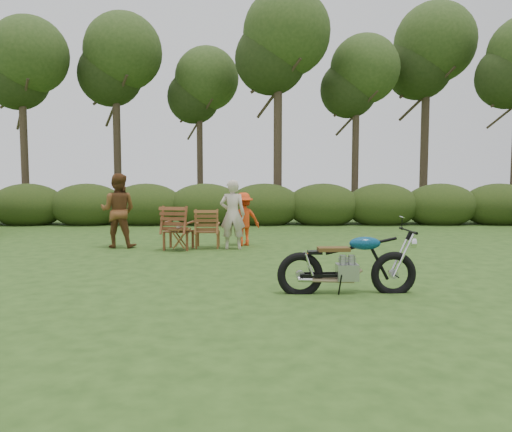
{
  "coord_description": "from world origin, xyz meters",
  "views": [
    {
      "loc": [
        -0.43,
        -7.88,
        1.71
      ],
      "look_at": [
        -0.35,
        1.68,
        0.9
      ],
      "focal_mm": 35.0,
      "sensor_mm": 36.0,
      "label": 1
    }
  ],
  "objects_px": {
    "lawn_chair_right": "(208,248)",
    "cup": "(179,226)",
    "motorcycle": "(347,293)",
    "adult_b": "(119,247)",
    "side_table": "(180,240)",
    "child": "(244,245)",
    "lawn_chair_left": "(179,249)",
    "adult_a": "(233,249)"
  },
  "relations": [
    {
      "from": "lawn_chair_right",
      "to": "adult_b",
      "type": "relative_size",
      "value": 0.52
    },
    {
      "from": "adult_b",
      "to": "side_table",
      "type": "bearing_deg",
      "value": 163.51
    },
    {
      "from": "adult_b",
      "to": "child",
      "type": "bearing_deg",
      "value": -171.89
    },
    {
      "from": "cup",
      "to": "child",
      "type": "height_order",
      "value": "child"
    },
    {
      "from": "lawn_chair_right",
      "to": "cup",
      "type": "height_order",
      "value": "cup"
    },
    {
      "from": "lawn_chair_left",
      "to": "cup",
      "type": "height_order",
      "value": "cup"
    },
    {
      "from": "adult_a",
      "to": "child",
      "type": "xyz_separation_m",
      "value": [
        0.24,
        0.56,
        0.0
      ]
    },
    {
      "from": "motorcycle",
      "to": "adult_b",
      "type": "height_order",
      "value": "adult_b"
    },
    {
      "from": "lawn_chair_right",
      "to": "motorcycle",
      "type": "bearing_deg",
      "value": 118.18
    },
    {
      "from": "side_table",
      "to": "adult_a",
      "type": "height_order",
      "value": "adult_a"
    },
    {
      "from": "lawn_chair_left",
      "to": "adult_b",
      "type": "xyz_separation_m",
      "value": [
        -1.44,
        0.3,
        0.0
      ]
    },
    {
      "from": "motorcycle",
      "to": "lawn_chair_left",
      "type": "bearing_deg",
      "value": 123.92
    },
    {
      "from": "adult_a",
      "to": "adult_b",
      "type": "bearing_deg",
      "value": -4.94
    },
    {
      "from": "cup",
      "to": "child",
      "type": "bearing_deg",
      "value": 29.99
    },
    {
      "from": "cup",
      "to": "child",
      "type": "distance_m",
      "value": 1.73
    },
    {
      "from": "cup",
      "to": "adult_b",
      "type": "distance_m",
      "value": 1.67
    },
    {
      "from": "motorcycle",
      "to": "side_table",
      "type": "distance_m",
      "value": 4.99
    },
    {
      "from": "lawn_chair_right",
      "to": "child",
      "type": "distance_m",
      "value": 0.9
    },
    {
      "from": "adult_a",
      "to": "child",
      "type": "distance_m",
      "value": 0.61
    },
    {
      "from": "motorcycle",
      "to": "lawn_chair_right",
      "type": "xyz_separation_m",
      "value": [
        -2.39,
        4.45,
        0.0
      ]
    },
    {
      "from": "cup",
      "to": "adult_b",
      "type": "height_order",
      "value": "adult_b"
    },
    {
      "from": "lawn_chair_right",
      "to": "adult_b",
      "type": "height_order",
      "value": "adult_b"
    },
    {
      "from": "child",
      "to": "cup",
      "type": "bearing_deg",
      "value": 9.39
    },
    {
      "from": "adult_a",
      "to": "lawn_chair_left",
      "type": "bearing_deg",
      "value": 1.89
    },
    {
      "from": "lawn_chair_left",
      "to": "side_table",
      "type": "height_order",
      "value": "side_table"
    },
    {
      "from": "adult_b",
      "to": "child",
      "type": "height_order",
      "value": "adult_b"
    },
    {
      "from": "cup",
      "to": "adult_a",
      "type": "relative_size",
      "value": 0.08
    },
    {
      "from": "cup",
      "to": "child",
      "type": "relative_size",
      "value": 0.11
    },
    {
      "from": "lawn_chair_right",
      "to": "cup",
      "type": "distance_m",
      "value": 0.94
    },
    {
      "from": "motorcycle",
      "to": "adult_b",
      "type": "xyz_separation_m",
      "value": [
        -4.47,
        4.52,
        0.0
      ]
    },
    {
      "from": "motorcycle",
      "to": "adult_b",
      "type": "distance_m",
      "value": 6.35
    },
    {
      "from": "motorcycle",
      "to": "side_table",
      "type": "height_order",
      "value": "motorcycle"
    },
    {
      "from": "adult_b",
      "to": "adult_a",
      "type": "bearing_deg",
      "value": 176.71
    },
    {
      "from": "child",
      "to": "lawn_chair_left",
      "type": "bearing_deg",
      "value": 0.74
    },
    {
      "from": "lawn_chair_left",
      "to": "adult_a",
      "type": "xyz_separation_m",
      "value": [
        1.23,
        0.02,
        0.0
      ]
    },
    {
      "from": "side_table",
      "to": "child",
      "type": "height_order",
      "value": "child"
    },
    {
      "from": "side_table",
      "to": "adult_b",
      "type": "height_order",
      "value": "adult_b"
    },
    {
      "from": "lawn_chair_right",
      "to": "adult_a",
      "type": "relative_size",
      "value": 0.57
    },
    {
      "from": "adult_a",
      "to": "lawn_chair_right",
      "type": "bearing_deg",
      "value": -18.51
    },
    {
      "from": "side_table",
      "to": "adult_a",
      "type": "bearing_deg",
      "value": 11.64
    },
    {
      "from": "cup",
      "to": "child",
      "type": "xyz_separation_m",
      "value": [
        1.42,
        0.82,
        -0.55
      ]
    },
    {
      "from": "lawn_chair_right",
      "to": "adult_a",
      "type": "height_order",
      "value": "adult_a"
    }
  ]
}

